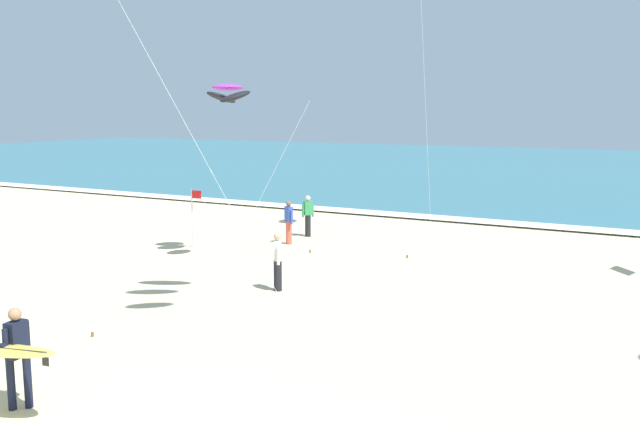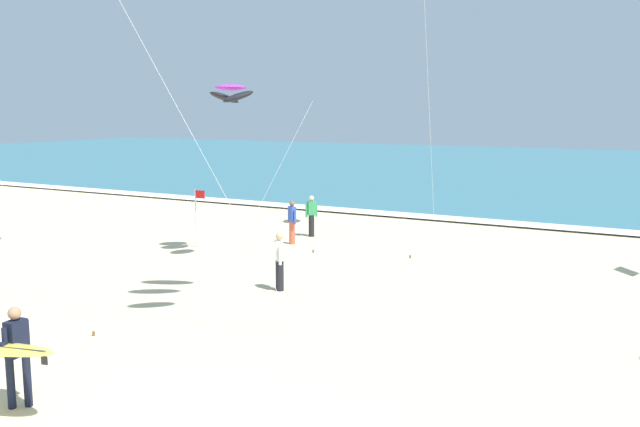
% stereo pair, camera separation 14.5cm
% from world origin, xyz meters
% --- Properties ---
extents(ocean_water, '(160.00, 60.00, 0.08)m').
position_xyz_m(ocean_water, '(0.00, 53.33, 0.04)').
color(ocean_water, '#336B7A').
rests_on(ocean_water, ground).
extents(shoreline_foam, '(160.00, 1.38, 0.01)m').
position_xyz_m(shoreline_foam, '(0.00, 23.63, 0.09)').
color(shoreline_foam, white).
rests_on(shoreline_foam, ocean_water).
extents(surfer_lead, '(2.20, 1.07, 1.71)m').
position_xyz_m(surfer_lead, '(-2.79, 1.38, 1.05)').
color(surfer_lead, black).
rests_on(surfer_lead, ground).
extents(kite_arc_violet_distant, '(2.95, 3.34, 5.64)m').
position_xyz_m(kite_arc_violet_distant, '(-6.44, 12.44, 5.33)').
color(kite_arc_violet_distant, black).
rests_on(kite_arc_violet_distant, ground).
extents(bystander_green_top, '(0.33, 0.42, 1.59)m').
position_xyz_m(bystander_green_top, '(-6.29, 17.25, 0.81)').
color(bystander_green_top, black).
rests_on(bystander_green_top, ground).
extents(bystander_white_top, '(0.34, 0.42, 1.59)m').
position_xyz_m(bystander_white_top, '(-3.05, 9.87, 0.81)').
color(bystander_white_top, black).
rests_on(bystander_white_top, ground).
extents(bystander_blue_top, '(0.44, 0.32, 1.59)m').
position_xyz_m(bystander_blue_top, '(-6.15, 15.60, 0.81)').
color(bystander_blue_top, '#D8593F').
rests_on(bystander_blue_top, ground).
extents(lifeguard_flag, '(0.45, 0.05, 2.10)m').
position_xyz_m(lifeguard_flag, '(-8.80, 13.48, 1.27)').
color(lifeguard_flag, silver).
rests_on(lifeguard_flag, ground).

